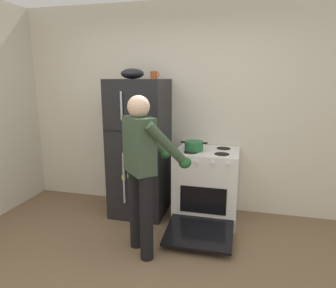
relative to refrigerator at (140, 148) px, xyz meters
name	(u,v)px	position (x,y,z in m)	size (l,w,h in m)	color
kitchen_wall_back	(178,108)	(0.42, 0.38, 0.48)	(6.00, 0.10, 2.70)	silver
refrigerator	(140,148)	(0.00, 0.00, 0.00)	(0.68, 0.72, 1.74)	black
stove_range	(206,186)	(0.87, -0.02, -0.43)	(0.76, 1.21, 0.89)	white
person_cook	(143,162)	(0.35, -0.89, 0.09)	(0.68, 0.70, 1.60)	black
red_pot	(194,146)	(0.71, -0.05, 0.08)	(0.32, 0.22, 0.11)	#236638
coffee_mug	(154,75)	(0.18, 0.05, 0.92)	(0.11, 0.08, 0.10)	#B24C1E
mixing_bowl	(132,74)	(-0.08, 0.00, 0.93)	(0.28, 0.28, 0.13)	black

